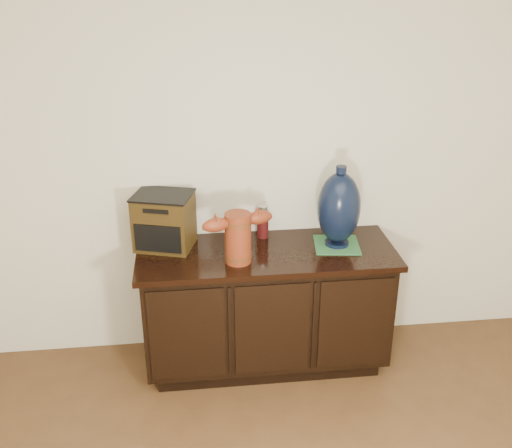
{
  "coord_description": "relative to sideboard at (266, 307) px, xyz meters",
  "views": [
    {
      "loc": [
        -0.41,
        -0.76,
        2.28
      ],
      "look_at": [
        -0.07,
        2.18,
        0.95
      ],
      "focal_mm": 42.0,
      "sensor_mm": 36.0,
      "label": 1
    }
  ],
  "objects": [
    {
      "name": "green_mat",
      "position": [
        0.41,
        0.02,
        0.37
      ],
      "size": [
        0.28,
        0.28,
        0.01
      ],
      "primitive_type": "cube",
      "rotation": [
        0.0,
        0.0,
        -0.13
      ],
      "color": "#2F6A39",
      "rests_on": "sideboard"
    },
    {
      "name": "terracotta_vessel",
      "position": [
        -0.17,
        -0.11,
        0.53
      ],
      "size": [
        0.4,
        0.18,
        0.28
      ],
      "rotation": [
        0.0,
        0.0,
        0.29
      ],
      "color": "maroon",
      "rests_on": "sideboard"
    },
    {
      "name": "spray_can",
      "position": [
        0.0,
        0.19,
        0.47
      ],
      "size": [
        0.07,
        0.07,
        0.2
      ],
      "color": "#611011",
      "rests_on": "sideboard"
    },
    {
      "name": "sideboard",
      "position": [
        0.0,
        0.0,
        0.0
      ],
      "size": [
        1.46,
        0.56,
        0.75
      ],
      "color": "black",
      "rests_on": "ground"
    },
    {
      "name": "tv_radio",
      "position": [
        -0.57,
        0.13,
        0.53
      ],
      "size": [
        0.38,
        0.34,
        0.32
      ],
      "rotation": [
        0.0,
        0.0,
        -0.3
      ],
      "color": "#39280E",
      "rests_on": "sideboard"
    },
    {
      "name": "lamp_base",
      "position": [
        0.41,
        0.02,
        0.6
      ],
      "size": [
        0.27,
        0.27,
        0.47
      ],
      "rotation": [
        0.0,
        0.0,
        -0.13
      ],
      "color": "black",
      "rests_on": "green_mat"
    }
  ]
}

